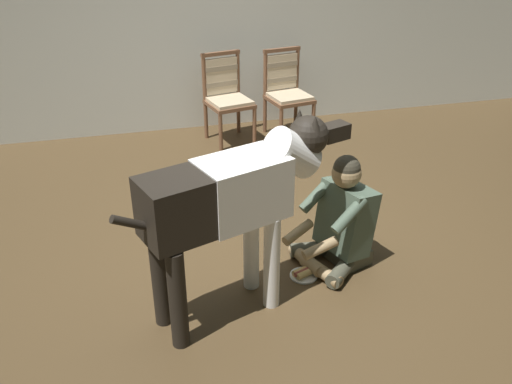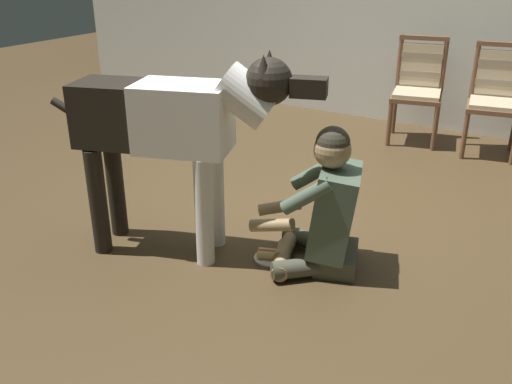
{
  "view_description": "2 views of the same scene",
  "coord_description": "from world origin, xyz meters",
  "views": [
    {
      "loc": [
        -0.99,
        -3.49,
        2.36
      ],
      "look_at": [
        -0.18,
        -0.4,
        0.69
      ],
      "focal_mm": 37.81,
      "sensor_mm": 36.0,
      "label": 1
    },
    {
      "loc": [
        1.65,
        -3.08,
        1.77
      ],
      "look_at": [
        0.15,
        -0.66,
        0.52
      ],
      "focal_mm": 39.38,
      "sensor_mm": 36.0,
      "label": 2
    }
  ],
  "objects": [
    {
      "name": "ground_plane",
      "position": [
        0.0,
        0.0,
        0.0
      ],
      "size": [
        16.04,
        16.04,
        0.0
      ],
      "primitive_type": "plane",
      "color": "#493720"
    },
    {
      "name": "dining_chair_left_of_pair",
      "position": [
        0.17,
        2.27,
        0.54
      ],
      "size": [
        0.55,
        0.55,
        0.98
      ],
      "color": "brown",
      "rests_on": "ground"
    },
    {
      "name": "person_sitting_on_floor",
      "position": [
        0.46,
        -0.39,
        0.36
      ],
      "size": [
        0.7,
        0.6,
        0.87
      ],
      "color": "#494939",
      "rests_on": "ground"
    },
    {
      "name": "large_dog",
      "position": [
        -0.39,
        -0.68,
        0.82
      ],
      "size": [
        1.58,
        0.69,
        1.25
      ],
      "color": "white",
      "rests_on": "ground"
    },
    {
      "name": "dining_chair_right_of_pair",
      "position": [
        0.88,
        2.27,
        0.54
      ],
      "size": [
        0.54,
        0.54,
        0.98
      ],
      "color": "brown",
      "rests_on": "ground"
    },
    {
      "name": "hot_dog_on_plate",
      "position": [
        0.15,
        -0.49,
        0.03
      ],
      "size": [
        0.2,
        0.2,
        0.06
      ],
      "color": "white",
      "rests_on": "ground"
    }
  ]
}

